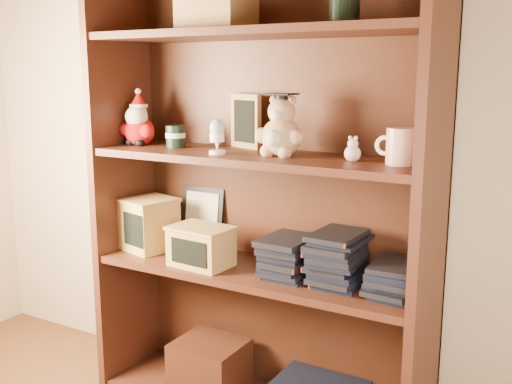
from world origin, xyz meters
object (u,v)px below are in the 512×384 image
bookcase (263,201)px  treats_box (149,224)px  teacher_mug (400,146)px  grad_teddy_bear (280,132)px

bookcase → treats_box: (-0.47, -0.05, -0.13)m
teacher_mug → treats_box: size_ratio=0.55×
teacher_mug → bookcase: bearing=174.1°
bookcase → treats_box: bearing=-173.7°
treats_box → bookcase: bearing=6.3°
teacher_mug → treats_box: (-0.95, -0.00, -0.35)m
teacher_mug → grad_teddy_bear: bearing=-179.1°
grad_teddy_bear → bookcase: bearing=149.6°
teacher_mug → treats_box: bearing=-179.9°
bookcase → teacher_mug: size_ratio=13.20×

